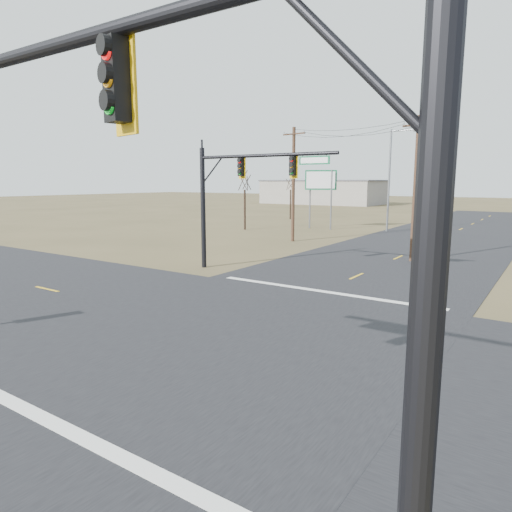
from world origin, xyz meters
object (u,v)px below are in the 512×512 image
Objects in this scene: bare_tree_a at (245,180)px; utility_pole_far at (293,183)px; mast_arm_near at (148,159)px; mast_arm_far at (239,183)px; utility_pole_near at (415,187)px; streetlight_c at (392,175)px; bare_tree_b at (291,183)px; highway_sign at (321,188)px.

utility_pole_far is at bearing -31.42° from bare_tree_a.
utility_pole_far is at bearing 129.25° from mast_arm_near.
mast_arm_far is 0.91× the size of utility_pole_far.
mast_arm_far is at bearing -55.31° from bare_tree_a.
mast_arm_far is 12.41m from utility_pole_near.
utility_pole_near is at bearing -21.58° from utility_pole_far.
mast_arm_near is 21.58m from mast_arm_far.
utility_pole_near is 0.89× the size of streetlight_c.
bare_tree_a is 15.64m from bare_tree_b.
mast_arm_far reaches higher than bare_tree_b.
streetlight_c is (-7.36, 17.87, 1.09)m from utility_pole_near.
mast_arm_far is at bearing -64.68° from bare_tree_b.
bare_tree_a is at bearing 136.67° from mast_arm_near.
streetlight_c reaches higher than mast_arm_far.
utility_pole_near reaches higher than mast_arm_near.
utility_pole_near is 24.32m from bare_tree_a.
bare_tree_b is at bearing 120.30° from utility_pole_far.
bare_tree_a is at bearing -133.92° from streetlight_c.
utility_pole_near reaches higher than mast_arm_far.
highway_sign is (-7.36, 26.04, -0.70)m from mast_arm_far.
streetlight_c is 1.54× the size of bare_tree_a.
utility_pole_far is at bearing -90.59° from streetlight_c.
mast_arm_far is at bearing -128.14° from utility_pole_near.
bare_tree_b is at bearing 124.29° from mast_arm_far.
mast_arm_far is 1.31× the size of bare_tree_a.
streetlight_c is at bearing 112.38° from utility_pole_near.
utility_pole_near reaches higher than bare_tree_a.
streetlight_c reaches higher than mast_arm_near.
bare_tree_a reaches higher than highway_sign.
utility_pole_near is 35.88m from bare_tree_b.
mast_arm_near is 1.77× the size of bare_tree_b.
mast_arm_near is at bearing -48.01° from mast_arm_far.
streetlight_c is at bearing 69.67° from utility_pole_far.
mast_arm_far is at bearing -72.73° from utility_pole_far.
bare_tree_a is (-25.92, 38.56, -0.15)m from mast_arm_near.
highway_sign is 7.96m from streetlight_c.
utility_pole_far is at bearing -59.70° from bare_tree_b.
streetlight_c is at bearing 26.34° from bare_tree_a.
mast_arm_near is 1.06× the size of streetlight_c.
highway_sign is at bearing -148.54° from streetlight_c.
mast_arm_near is 36.51m from utility_pole_far.
mast_arm_far reaches higher than bare_tree_a.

